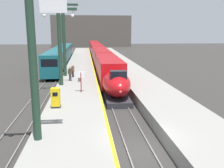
# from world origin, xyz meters

# --- Properties ---
(ground_plane) EXTENTS (260.00, 260.00, 0.00)m
(ground_plane) POSITION_xyz_m (0.00, 0.00, 0.00)
(ground_plane) COLOR #33302D
(platform_left) EXTENTS (4.80, 110.00, 1.05)m
(platform_left) POSITION_xyz_m (-4.05, 24.75, 0.53)
(platform_left) COLOR gray
(platform_left) RESTS_ON ground
(platform_right) EXTENTS (4.80, 110.00, 1.05)m
(platform_right) POSITION_xyz_m (4.05, 24.75, 0.53)
(platform_right) COLOR gray
(platform_right) RESTS_ON ground
(platform_left_safety_stripe) EXTENTS (0.20, 107.80, 0.01)m
(platform_left_safety_stripe) POSITION_xyz_m (-1.77, 24.75, 1.05)
(platform_left_safety_stripe) COLOR yellow
(platform_left_safety_stripe) RESTS_ON platform_left
(rail_main_left) EXTENTS (0.08, 110.00, 0.12)m
(rail_main_left) POSITION_xyz_m (-0.75, 27.50, 0.06)
(rail_main_left) COLOR slate
(rail_main_left) RESTS_ON ground
(rail_main_right) EXTENTS (0.08, 110.00, 0.12)m
(rail_main_right) POSITION_xyz_m (0.75, 27.50, 0.06)
(rail_main_right) COLOR slate
(rail_main_right) RESTS_ON ground
(rail_secondary_left) EXTENTS (0.08, 110.00, 0.12)m
(rail_secondary_left) POSITION_xyz_m (-8.85, 27.50, 0.06)
(rail_secondary_left) COLOR slate
(rail_secondary_left) RESTS_ON ground
(rail_secondary_right) EXTENTS (0.08, 110.00, 0.12)m
(rail_secondary_right) POSITION_xyz_m (-7.35, 27.50, 0.06)
(rail_secondary_right) COLOR slate
(rail_secondary_right) RESTS_ON ground
(highspeed_train_main) EXTENTS (2.92, 74.94, 3.60)m
(highspeed_train_main) POSITION_xyz_m (0.00, 44.92, 1.98)
(highspeed_train_main) COLOR #B20F14
(highspeed_train_main) RESTS_ON ground
(regional_train_adjacent) EXTENTS (2.85, 36.60, 3.80)m
(regional_train_adjacent) POSITION_xyz_m (-8.10, 39.72, 2.13)
(regional_train_adjacent) COLOR #145660
(regional_train_adjacent) RESTS_ON ground
(station_column_near) EXTENTS (4.00, 0.68, 9.00)m
(station_column_near) POSITION_xyz_m (-5.84, 0.09, 6.57)
(station_column_near) COLOR #1E3828
(station_column_near) RESTS_ON platform_left
(station_column_mid) EXTENTS (4.00, 0.68, 8.62)m
(station_column_mid) POSITION_xyz_m (-5.90, 14.87, 6.28)
(station_column_mid) COLOR #1E3828
(station_column_mid) RESTS_ON platform_left
(station_column_far) EXTENTS (4.00, 0.68, 9.67)m
(station_column_far) POSITION_xyz_m (-5.90, 20.90, 6.83)
(station_column_far) COLOR #1E3828
(station_column_far) RESTS_ON platform_left
(passenger_near_edge) EXTENTS (0.53, 0.35, 1.69)m
(passenger_near_edge) POSITION_xyz_m (-5.03, 17.17, 2.04)
(passenger_near_edge) COLOR #23232D
(passenger_near_edge) RESTS_ON platform_left
(passenger_mid_platform) EXTENTS (0.43, 0.43, 1.69)m
(passenger_mid_platform) POSITION_xyz_m (-4.80, 19.63, 2.04)
(passenger_mid_platform) COLOR #23232D
(passenger_mid_platform) RESTS_ON platform_left
(rolling_suitcase) EXTENTS (0.40, 0.22, 0.98)m
(rolling_suitcase) POSITION_xyz_m (-3.86, 16.58, 1.35)
(rolling_suitcase) COLOR #4C4C51
(rolling_suitcase) RESTS_ON platform_left
(ticket_machine_yellow) EXTENTS (0.76, 0.62, 1.60)m
(ticket_machine_yellow) POSITION_xyz_m (-5.55, 6.16, 1.79)
(ticket_machine_yellow) COLOR yellow
(ticket_machine_yellow) RESTS_ON platform_left
(departure_info_board) EXTENTS (0.90, 0.10, 2.12)m
(departure_info_board) POSITION_xyz_m (-3.60, 11.16, 2.56)
(departure_info_board) COLOR maroon
(departure_info_board) RESTS_ON platform_left
(terminus_back_wall) EXTENTS (36.00, 2.00, 14.00)m
(terminus_back_wall) POSITION_xyz_m (0.00, 102.00, 7.00)
(terminus_back_wall) COLOR #4C4742
(terminus_back_wall) RESTS_ON ground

